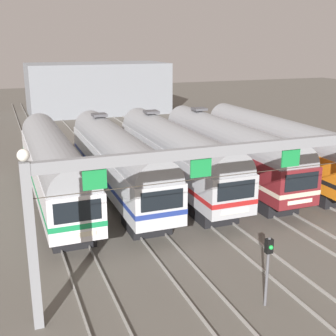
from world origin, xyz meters
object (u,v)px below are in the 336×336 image
object	(u,v)px
commuter_train_white	(53,164)
commuter_train_silver	(117,158)
commuter_train_stainless	(174,153)
commuter_train_orange	(275,143)
catenary_gantry	(290,166)
yard_signal_mast	(268,259)
commuter_train_maroon	(227,148)

from	to	relation	value
commuter_train_white	commuter_train_silver	size ratio (longest dim) A/B	1.00
commuter_train_stainless	commuter_train_orange	xyz separation A→B (m)	(8.58, -0.00, -0.00)
commuter_train_white	commuter_train_orange	bearing A→B (deg)	0.00
catenary_gantry	yard_signal_mast	size ratio (longest dim) A/B	7.39
yard_signal_mast	commuter_train_stainless	bearing A→B (deg)	82.08
commuter_train_orange	yard_signal_mast	world-z (taller)	commuter_train_orange
commuter_train_stainless	commuter_train_orange	bearing A→B (deg)	-0.03
commuter_train_maroon	catenary_gantry	size ratio (longest dim) A/B	0.81
commuter_train_stainless	commuter_train_orange	size ratio (longest dim) A/B	1.00
commuter_train_silver	commuter_train_maroon	xyz separation A→B (m)	(8.58, 0.00, 0.00)
commuter_train_silver	yard_signal_mast	world-z (taller)	commuter_train_silver
commuter_train_stainless	yard_signal_mast	bearing A→B (deg)	-97.92
commuter_train_stainless	commuter_train_maroon	distance (m)	4.29
commuter_train_maroon	commuter_train_orange	size ratio (longest dim) A/B	1.00
commuter_train_silver	yard_signal_mast	xyz separation A→B (m)	(2.15, -15.42, -0.57)
commuter_train_silver	commuter_train_orange	world-z (taller)	commuter_train_silver
commuter_train_stainless	yard_signal_mast	size ratio (longest dim) A/B	5.96
catenary_gantry	yard_signal_mast	distance (m)	4.27
commuter_train_orange	catenary_gantry	bearing A→B (deg)	-122.45
commuter_train_silver	commuter_train_stainless	distance (m)	4.29
commuter_train_silver	commuter_train_maroon	world-z (taller)	same
commuter_train_orange	catenary_gantry	size ratio (longest dim) A/B	0.81
commuter_train_maroon	catenary_gantry	bearing A→B (deg)	-107.63
commuter_train_white	commuter_train_orange	xyz separation A→B (m)	(17.16, 0.00, 0.00)
commuter_train_silver	catenary_gantry	xyz separation A→B (m)	(4.29, -13.50, 2.58)
catenary_gantry	commuter_train_silver	bearing A→B (deg)	107.63
commuter_train_white	catenary_gantry	distance (m)	16.20
commuter_train_white	commuter_train_maroon	size ratio (longest dim) A/B	1.00
commuter_train_silver	commuter_train_stainless	world-z (taller)	same
commuter_train_silver	commuter_train_stainless	size ratio (longest dim) A/B	1.00
commuter_train_maroon	catenary_gantry	world-z (taller)	catenary_gantry
commuter_train_silver	catenary_gantry	size ratio (longest dim) A/B	0.81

